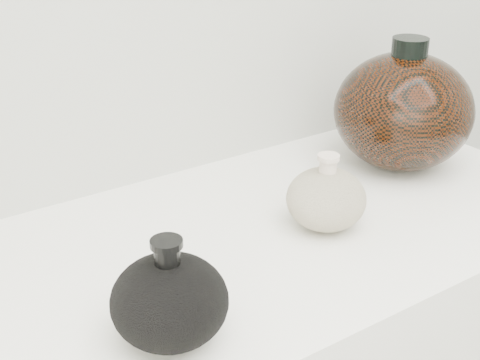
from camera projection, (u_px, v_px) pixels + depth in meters
black_gourd_vase at (170, 300)px, 0.73m from camera, size 0.16×0.16×0.13m
cream_gourd_vase at (326, 198)px, 0.97m from camera, size 0.12×0.12×0.11m
right_round_pot at (403, 111)px, 1.14m from camera, size 0.28×0.28×0.23m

